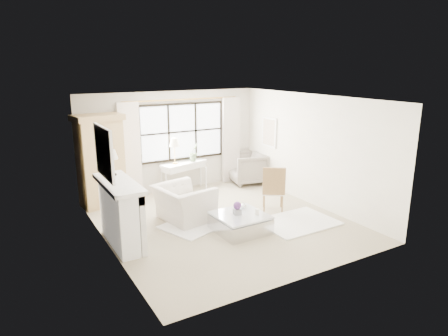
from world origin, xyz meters
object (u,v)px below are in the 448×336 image
at_px(armoire, 101,160).
at_px(coffee_table, 240,223).
at_px(club_armchair, 184,203).
at_px(console_table, 184,176).

xyz_separation_m(armoire, coffee_table, (2.05, -3.05, -0.96)).
bearing_deg(club_armchair, console_table, -34.27).
relative_size(armoire, console_table, 1.63).
xyz_separation_m(armoire, console_table, (2.22, 0.08, -0.74)).
bearing_deg(armoire, club_armchair, -64.21).
xyz_separation_m(club_armchair, coffee_table, (0.75, -1.17, -0.21)).
distance_m(armoire, console_table, 2.34).
bearing_deg(coffee_table, console_table, 85.82).
xyz_separation_m(console_table, coffee_table, (-0.16, -3.13, -0.22)).
distance_m(console_table, club_armchair, 2.17).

